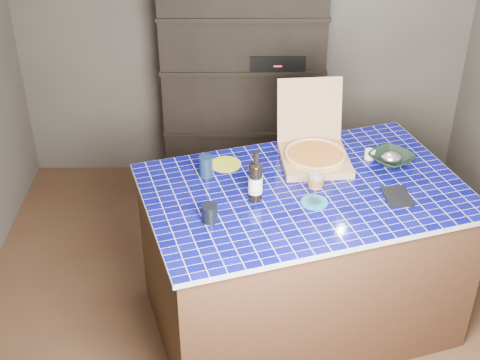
{
  "coord_description": "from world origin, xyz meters",
  "views": [
    {
      "loc": [
        -0.05,
        -3.17,
        3.0
      ],
      "look_at": [
        -0.03,
        0.0,
        0.98
      ],
      "focal_mm": 50.0,
      "sensor_mm": 36.0,
      "label": 1
    }
  ],
  "objects_px": {
    "pizza_box": "(314,152)",
    "wine_glass": "(316,181)",
    "dvd_case": "(397,196)",
    "bowl": "(391,159)",
    "kitchen_island": "(301,257)",
    "mead_bottle": "(255,181)"
  },
  "relations": [
    {
      "from": "kitchen_island",
      "to": "wine_glass",
      "type": "distance_m",
      "value": 0.64
    },
    {
      "from": "kitchen_island",
      "to": "dvd_case",
      "type": "xyz_separation_m",
      "value": [
        0.49,
        -0.09,
        0.49
      ]
    },
    {
      "from": "wine_glass",
      "to": "dvd_case",
      "type": "relative_size",
      "value": 1.03
    },
    {
      "from": "dvd_case",
      "to": "bowl",
      "type": "bearing_deg",
      "value": 78.18
    },
    {
      "from": "kitchen_island",
      "to": "mead_bottle",
      "type": "height_order",
      "value": "mead_bottle"
    },
    {
      "from": "wine_glass",
      "to": "dvd_case",
      "type": "height_order",
      "value": "wine_glass"
    },
    {
      "from": "wine_glass",
      "to": "kitchen_island",
      "type": "bearing_deg",
      "value": 105.23
    },
    {
      "from": "wine_glass",
      "to": "bowl",
      "type": "height_order",
      "value": "wine_glass"
    },
    {
      "from": "pizza_box",
      "to": "dvd_case",
      "type": "distance_m",
      "value": 0.57
    },
    {
      "from": "dvd_case",
      "to": "bowl",
      "type": "xyz_separation_m",
      "value": [
        0.04,
        0.36,
        0.02
      ]
    },
    {
      "from": "pizza_box",
      "to": "bowl",
      "type": "relative_size",
      "value": 2.11
    },
    {
      "from": "pizza_box",
      "to": "dvd_case",
      "type": "height_order",
      "value": "pizza_box"
    },
    {
      "from": "pizza_box",
      "to": "wine_glass",
      "type": "bearing_deg",
      "value": -100.18
    },
    {
      "from": "wine_glass",
      "to": "dvd_case",
      "type": "xyz_separation_m",
      "value": [
        0.46,
        0.05,
        -0.13
      ]
    },
    {
      "from": "mead_bottle",
      "to": "kitchen_island",
      "type": "bearing_deg",
      "value": 19.89
    },
    {
      "from": "dvd_case",
      "to": "pizza_box",
      "type": "bearing_deg",
      "value": 130.67
    },
    {
      "from": "kitchen_island",
      "to": "mead_bottle",
      "type": "xyz_separation_m",
      "value": [
        -0.28,
        -0.1,
        0.6
      ]
    },
    {
      "from": "wine_glass",
      "to": "bowl",
      "type": "relative_size",
      "value": 0.82
    },
    {
      "from": "pizza_box",
      "to": "bowl",
      "type": "xyz_separation_m",
      "value": [
        0.45,
        -0.03,
        -0.03
      ]
    },
    {
      "from": "kitchen_island",
      "to": "pizza_box",
      "type": "relative_size",
      "value": 3.97
    },
    {
      "from": "mead_bottle",
      "to": "bowl",
      "type": "height_order",
      "value": "mead_bottle"
    },
    {
      "from": "kitchen_island",
      "to": "dvd_case",
      "type": "relative_size",
      "value": 10.47
    }
  ]
}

